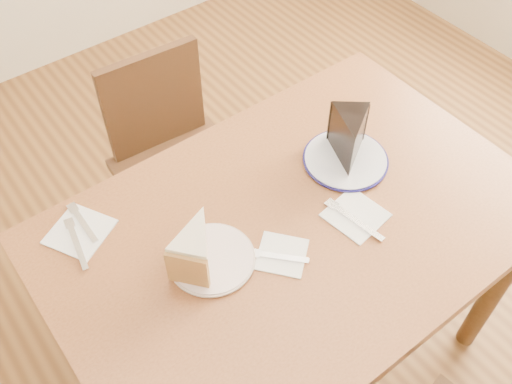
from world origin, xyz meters
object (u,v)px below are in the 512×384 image
Objects in this scene: table at (294,244)px; plate_navy at (345,160)px; plate_cream at (212,259)px; carrot_cake at (197,245)px; chair_far at (178,162)px; chocolate_cake at (349,141)px.

plate_navy reaches higher than table.
plate_navy is at bearing 5.62° from plate_cream.
carrot_cake is at bearing -176.92° from plate_navy.
chair_far is at bearing 114.35° from plate_navy.
plate_navy is (0.46, 0.05, 0.00)m from plate_cream.
table is 0.63m from chair_far.
plate_navy is 1.58× the size of chocolate_cake.
carrot_cake is (-0.25, 0.05, 0.16)m from table.
chair_far is at bearing 68.29° from plate_cream.
table is 0.27m from plate_navy.
table is 5.53× the size of plate_navy.
plate_cream reaches higher than table.
table is at bearing 39.77° from carrot_cake.
chocolate_cake is at bearing 5.72° from plate_cream.
chair_far reaches higher than table.
chocolate_cake is at bearing 118.63° from chair_far.
carrot_cake is at bearing 42.25° from chocolate_cake.
chocolate_cake is (0.24, -0.52, 0.37)m from chair_far.
plate_cream is 1.51× the size of carrot_cake.
plate_cream is (-0.23, 0.03, 0.10)m from table.
carrot_cake reaches higher than chair_far.
chocolate_cake reaches higher than plate_navy.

